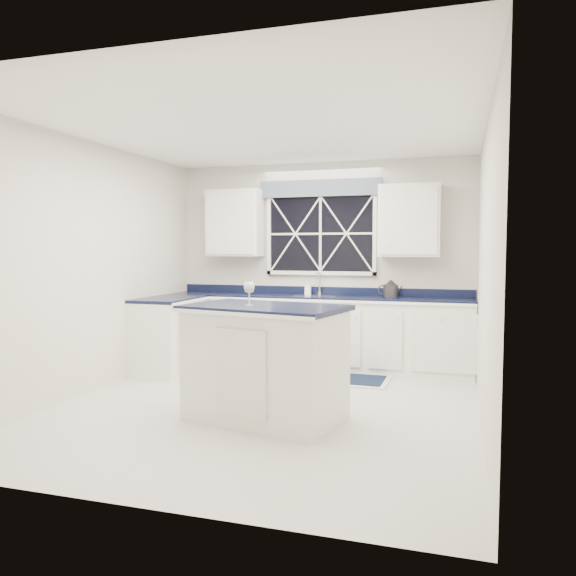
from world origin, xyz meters
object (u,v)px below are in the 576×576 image
(island, at_px, (265,363))
(soap_bottle, at_px, (308,288))
(faucet, at_px, (319,283))
(wine_glass, at_px, (249,288))
(kettle, at_px, (390,289))
(dishwasher, at_px, (237,332))

(island, bearing_deg, soap_bottle, 107.74)
(faucet, height_order, wine_glass, wine_glass)
(kettle, bearing_deg, soap_bottle, 164.02)
(island, relative_size, kettle, 4.94)
(dishwasher, xyz_separation_m, kettle, (2.05, 0.11, 0.63))
(faucet, relative_size, soap_bottle, 1.72)
(faucet, distance_m, kettle, 0.96)
(faucet, distance_m, wine_glass, 2.58)
(faucet, xyz_separation_m, island, (0.13, -2.53, -0.57))
(dishwasher, height_order, soap_bottle, soap_bottle)
(island, xyz_separation_m, kettle, (0.83, 2.44, 0.52))
(kettle, relative_size, soap_bottle, 1.77)
(faucet, height_order, kettle, faucet)
(faucet, relative_size, kettle, 0.97)
(dishwasher, relative_size, kettle, 2.63)
(dishwasher, height_order, wine_glass, wine_glass)
(dishwasher, bearing_deg, island, -62.27)
(faucet, bearing_deg, island, -87.13)
(wine_glass, height_order, soap_bottle, wine_glass)
(kettle, distance_m, soap_bottle, 1.10)
(dishwasher, distance_m, faucet, 1.31)
(dishwasher, xyz_separation_m, faucet, (1.10, 0.19, 0.69))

